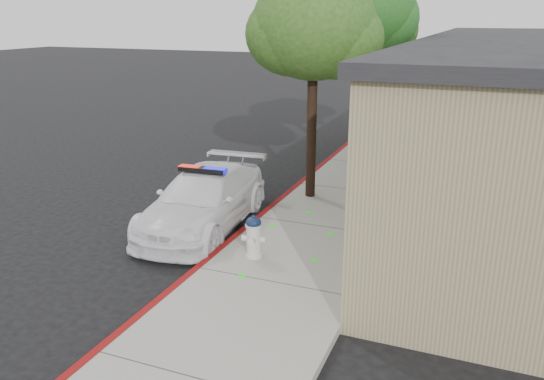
{
  "coord_description": "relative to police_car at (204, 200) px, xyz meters",
  "views": [
    {
      "loc": [
        5.05,
        -8.46,
        4.86
      ],
      "look_at": [
        0.66,
        2.4,
        1.09
      ],
      "focal_mm": 36.29,
      "sensor_mm": 36.0,
      "label": 1
    }
  ],
  "objects": [
    {
      "name": "ground",
      "position": [
        1.03,
        -2.29,
        -0.68
      ],
      "size": [
        120.0,
        120.0,
        0.0
      ],
      "primitive_type": "plane",
      "color": "black",
      "rests_on": "ground"
    },
    {
      "name": "police_car",
      "position": [
        0.0,
        0.0,
        0.0
      ],
      "size": [
        2.26,
        4.82,
        1.48
      ],
      "rotation": [
        0.0,
        0.0,
        0.08
      ],
      "color": "white",
      "rests_on": "ground"
    },
    {
      "name": "fire_hydrant",
      "position": [
        1.91,
        -1.41,
        -0.09
      ],
      "size": [
        0.51,
        0.44,
        0.88
      ],
      "rotation": [
        0.0,
        0.0,
        0.16
      ],
      "color": "silver",
      "rests_on": "sidewalk"
    },
    {
      "name": "sidewalk",
      "position": [
        2.63,
        0.71,
        -0.61
      ],
      "size": [
        3.2,
        60.0,
        0.15
      ],
      "primitive_type": "cube",
      "color": "#9A978C",
      "rests_on": "ground"
    },
    {
      "name": "street_tree_far",
      "position": [
        1.77,
        9.03,
        3.82
      ],
      "size": [
        3.21,
        3.07,
        5.8
      ],
      "rotation": [
        0.0,
        0.0,
        0.03
      ],
      "color": "black",
      "rests_on": "sidewalk"
    },
    {
      "name": "red_curb",
      "position": [
        1.09,
        0.71,
        -0.6
      ],
      "size": [
        0.14,
        60.0,
        0.16
      ],
      "primitive_type": "cube",
      "color": "maroon",
      "rests_on": "ground"
    },
    {
      "name": "street_tree_mid",
      "position": [
        1.99,
        6.56,
        4.22
      ],
      "size": [
        3.48,
        3.3,
        6.31
      ],
      "rotation": [
        0.0,
        0.0,
        -0.04
      ],
      "color": "black",
      "rests_on": "sidewalk"
    },
    {
      "name": "street_tree_near",
      "position": [
        1.74,
        2.76,
        3.75
      ],
      "size": [
        3.43,
        3.14,
        5.75
      ],
      "rotation": [
        0.0,
        0.0,
        -0.32
      ],
      "color": "black",
      "rests_on": "sidewalk"
    }
  ]
}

